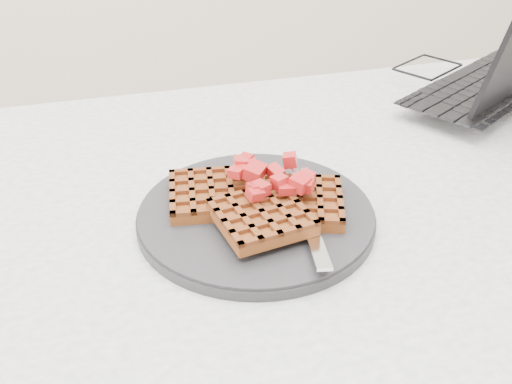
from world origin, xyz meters
TOP-DOWN VIEW (x-y plane):
  - table at (0.00, 0.00)m, footprint 1.20×0.80m
  - plate at (-0.06, -0.03)m, footprint 0.28×0.28m
  - waffles at (-0.06, -0.03)m, footprint 0.21×0.18m
  - strawberry_pile at (-0.06, -0.03)m, footprint 0.15×0.15m
  - fork at (-0.01, -0.07)m, footprint 0.06×0.18m
  - laptop at (0.41, 0.24)m, footprint 0.44×0.41m

SIDE VIEW (x-z plane):
  - table at x=0.00m, z-range 0.26..1.01m
  - plate at x=-0.06m, z-range 0.75..0.77m
  - fork at x=-0.01m, z-range 0.77..0.78m
  - waffles at x=-0.06m, z-range 0.76..0.79m
  - laptop at x=0.41m, z-range 0.66..0.91m
  - strawberry_pile at x=-0.06m, z-range 0.79..0.82m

